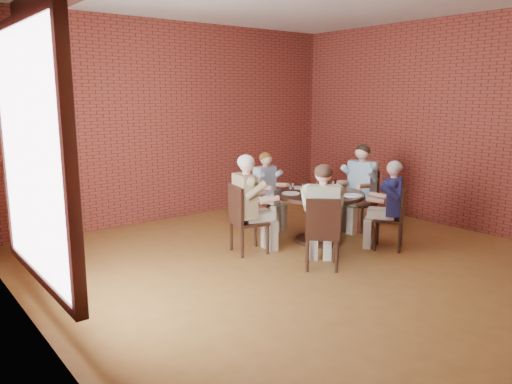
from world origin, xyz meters
TOP-DOWN VIEW (x-y plane):
  - floor at (0.00, 0.00)m, footprint 7.00×7.00m
  - wall_back at (0.00, 3.50)m, footprint 7.00×0.00m
  - wall_left at (-3.25, 0.00)m, footprint 0.00×7.00m
  - wall_right at (3.25, 0.00)m, footprint 0.00×7.00m
  - window at (-3.18, 0.40)m, footprint 0.10×2.16m
  - dining_table at (0.84, 0.81)m, footprint 1.33×1.33m
  - chair_a at (1.96, 0.94)m, footprint 0.50×0.50m
  - diner_a at (1.87, 0.93)m, footprint 0.74×0.63m
  - chair_b at (0.73, 1.98)m, footprint 0.42×0.42m
  - diner_b at (0.74, 1.90)m, footprint 0.53×0.62m
  - chair_c at (-0.36, 1.07)m, footprint 0.53×0.53m
  - diner_c at (-0.27, 1.05)m, footprint 0.78×0.68m
  - chair_d at (0.02, -0.07)m, footprint 0.60×0.60m
  - diner_d at (0.08, -0.01)m, footprint 0.82×0.83m
  - chair_e at (1.43, -0.10)m, footprint 0.54×0.54m
  - diner_e at (1.39, -0.03)m, footprint 0.73×0.77m
  - plate_a at (1.19, 1.12)m, footprint 0.26×0.26m
  - plate_b at (0.86, 1.27)m, footprint 0.26×0.26m
  - plate_c at (0.45, 1.01)m, footprint 0.26×0.26m
  - plate_d at (1.05, 0.35)m, footprint 0.26×0.26m
  - glass_a at (1.20, 0.85)m, footprint 0.07×0.07m
  - glass_b at (0.96, 0.95)m, footprint 0.07×0.07m
  - glass_c at (0.56, 1.11)m, footprint 0.07×0.07m
  - glass_d at (0.67, 0.95)m, footprint 0.07×0.07m
  - glass_e at (0.54, 0.72)m, footprint 0.07×0.07m
  - glass_f at (0.54, 0.49)m, footprint 0.07×0.07m
  - smartphone at (1.05, 0.36)m, footprint 0.12×0.16m

SIDE VIEW (x-z plane):
  - floor at x=0.00m, z-range 0.00..0.00m
  - chair_b at x=0.73m, z-range 0.04..0.93m
  - chair_e at x=1.43m, z-range 0.04..0.94m
  - chair_d at x=0.02m, z-range 0.04..0.97m
  - chair_c at x=-0.36m, z-range 0.04..0.99m
  - chair_a at x=1.96m, z-range 0.04..1.00m
  - dining_table at x=0.84m, z-range 0.15..0.90m
  - diner_b at x=0.74m, z-range 0.00..1.24m
  - diner_e at x=1.39m, z-range 0.00..1.26m
  - diner_d at x=0.08m, z-range 0.00..1.33m
  - diner_c at x=-0.27m, z-range 0.00..1.37m
  - diner_a at x=1.87m, z-range 0.00..1.38m
  - smartphone at x=1.05m, z-range 0.75..0.76m
  - plate_a at x=1.19m, z-range 0.75..0.76m
  - plate_b at x=0.86m, z-range 0.75..0.76m
  - plate_c at x=0.45m, z-range 0.75..0.76m
  - plate_d at x=1.05m, z-range 0.75..0.76m
  - glass_a at x=1.20m, z-range 0.75..0.89m
  - glass_b at x=0.96m, z-range 0.75..0.89m
  - glass_c at x=0.56m, z-range 0.75..0.89m
  - glass_d at x=0.67m, z-range 0.75..0.89m
  - glass_e at x=0.54m, z-range 0.75..0.89m
  - glass_f at x=0.54m, z-range 0.75..0.89m
  - window at x=-3.18m, z-range 0.47..2.83m
  - wall_back at x=0.00m, z-range -1.80..5.20m
  - wall_left at x=-3.25m, z-range -1.80..5.20m
  - wall_right at x=3.25m, z-range -1.80..5.20m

